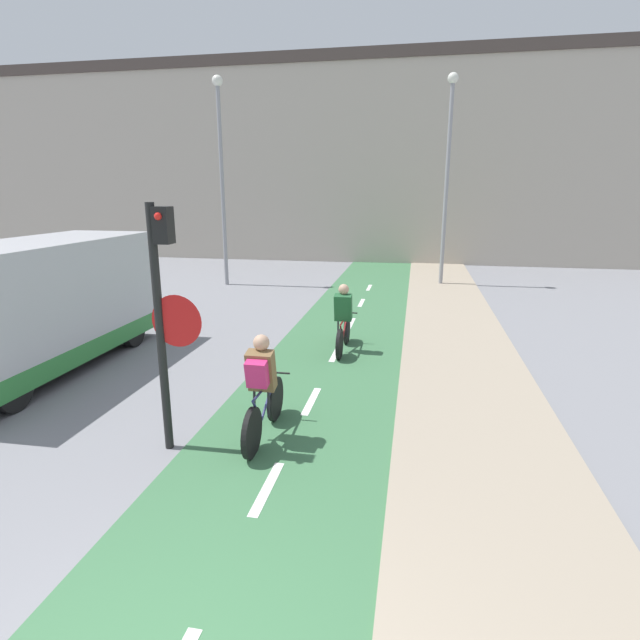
{
  "coord_description": "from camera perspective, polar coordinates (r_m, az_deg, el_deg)",
  "views": [
    {
      "loc": [
        1.56,
        -1.88,
        3.36
      ],
      "look_at": [
        0.0,
        6.25,
        1.2
      ],
      "focal_mm": 28.0,
      "sensor_mm": 36.0,
      "label": 1
    }
  ],
  "objects": [
    {
      "name": "cyclist_near",
      "position": [
        6.89,
        -6.6,
        -8.03
      ],
      "size": [
        0.46,
        1.78,
        1.51
      ],
      "color": "black",
      "rests_on": "ground_plane"
    },
    {
      "name": "street_lamp_far",
      "position": [
        18.47,
        -11.23,
        17.29
      ],
      "size": [
        0.36,
        0.36,
        7.09
      ],
      "color": "gray",
      "rests_on": "ground_plane"
    },
    {
      "name": "traffic_light_pole",
      "position": [
        6.5,
        -17.41,
        1.82
      ],
      "size": [
        0.67,
        0.25,
        3.22
      ],
      "color": "black",
      "rests_on": "ground_plane"
    },
    {
      "name": "street_lamp_sidewalk",
      "position": [
        18.64,
        14.42,
        17.21
      ],
      "size": [
        0.36,
        0.36,
        7.16
      ],
      "color": "gray",
      "rests_on": "ground_plane"
    },
    {
      "name": "building_row_background",
      "position": [
        26.41,
        7.81,
        17.4
      ],
      "size": [
        60.0,
        5.2,
        9.4
      ],
      "color": "#B2A899",
      "rests_on": "ground_plane"
    },
    {
      "name": "van",
      "position": [
        10.72,
        -29.69,
        1.09
      ],
      "size": [
        1.94,
        5.31,
        2.45
      ],
      "color": "#B7B7BC",
      "rests_on": "ground_plane"
    },
    {
      "name": "cyclist_far",
      "position": [
        10.56,
        2.68,
        -0.19
      ],
      "size": [
        0.46,
        1.74,
        1.47
      ],
      "color": "black",
      "rests_on": "ground_plane"
    }
  ]
}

